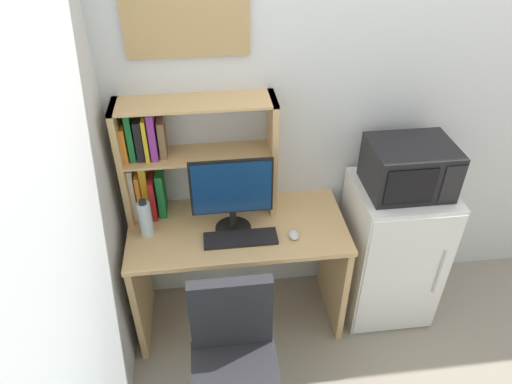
# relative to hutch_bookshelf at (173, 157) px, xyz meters

# --- Properties ---
(wall_back) EXTENTS (6.40, 0.04, 2.60)m
(wall_back) POSITION_rel_hutch_bookshelf_xyz_m (1.67, 0.12, 0.18)
(wall_back) COLOR silver
(wall_back) RESTS_ON ground_plane
(desk) EXTENTS (1.21, 0.58, 0.76)m
(desk) POSITION_rel_hutch_bookshelf_xyz_m (0.32, -0.19, -0.60)
(desk) COLOR tan
(desk) RESTS_ON ground_plane
(hutch_bookshelf) EXTENTS (0.83, 0.22, 0.68)m
(hutch_bookshelf) POSITION_rel_hutch_bookshelf_xyz_m (0.00, 0.00, 0.00)
(hutch_bookshelf) COLOR tan
(hutch_bookshelf) RESTS_ON desk
(monitor) EXTENTS (0.43, 0.20, 0.45)m
(monitor) POSITION_rel_hutch_bookshelf_xyz_m (0.30, -0.21, -0.11)
(monitor) COLOR black
(monitor) RESTS_ON desk
(keyboard) EXTENTS (0.40, 0.12, 0.02)m
(keyboard) POSITION_rel_hutch_bookshelf_xyz_m (0.33, -0.30, -0.35)
(keyboard) COLOR black
(keyboard) RESTS_ON desk
(computer_mouse) EXTENTS (0.05, 0.08, 0.03)m
(computer_mouse) POSITION_rel_hutch_bookshelf_xyz_m (0.62, -0.31, -0.35)
(computer_mouse) COLOR silver
(computer_mouse) RESTS_ON desk
(water_bottle) EXTENTS (0.07, 0.07, 0.23)m
(water_bottle) POSITION_rel_hutch_bookshelf_xyz_m (-0.17, -0.19, -0.26)
(water_bottle) COLOR silver
(water_bottle) RESTS_ON desk
(mini_fridge) EXTENTS (0.53, 0.51, 0.93)m
(mini_fridge) POSITION_rel_hutch_bookshelf_xyz_m (1.26, -0.18, -0.65)
(mini_fridge) COLOR white
(mini_fridge) RESTS_ON ground_plane
(microwave) EXTENTS (0.44, 0.36, 0.27)m
(microwave) POSITION_rel_hutch_bookshelf_xyz_m (1.26, -0.18, -0.05)
(microwave) COLOR black
(microwave) RESTS_ON mini_fridge
(desk_chair) EXTENTS (0.48, 0.48, 0.90)m
(desk_chair) POSITION_rel_hutch_bookshelf_xyz_m (0.24, -0.85, -0.73)
(desk_chair) COLOR black
(desk_chair) RESTS_ON ground_plane
(wall_corkboard) EXTENTS (0.60, 0.02, 0.41)m
(wall_corkboard) POSITION_rel_hutch_bookshelf_xyz_m (0.13, 0.09, 0.72)
(wall_corkboard) COLOR tan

